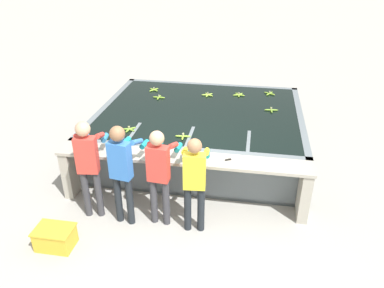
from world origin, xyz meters
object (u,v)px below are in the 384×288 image
(banana_bunch_floating_3, at_px, (208,95))
(banana_bunch_floating_0, at_px, (239,95))
(worker_0, at_px, (88,161))
(banana_bunch_floating_2, at_px, (129,129))
(worker_1, at_px, (122,166))
(banana_bunch_floating_6, at_px, (271,110))
(banana_bunch_floating_5, at_px, (159,97))
(crate, at_px, (55,237))
(banana_bunch_floating_4, at_px, (270,93))
(worker_3, at_px, (195,177))
(banana_bunch_floating_1, at_px, (154,90))
(banana_bunch_floating_7, at_px, (183,136))
(knife_0, at_px, (232,159))
(worker_2, at_px, (159,170))

(banana_bunch_floating_3, bearing_deg, banana_bunch_floating_0, 10.08)
(worker_0, xyz_separation_m, banana_bunch_floating_2, (0.22, 1.30, -0.06))
(worker_1, height_order, banana_bunch_floating_6, worker_1)
(worker_1, xyz_separation_m, banana_bunch_floating_5, (-0.21, 3.05, -0.07))
(banana_bunch_floating_2, xyz_separation_m, crate, (-0.47, -2.12, -0.77))
(banana_bunch_floating_0, xyz_separation_m, crate, (-2.34, -4.26, -0.77))
(crate, bearing_deg, banana_bunch_floating_4, 55.94)
(banana_bunch_floating_6, bearing_deg, banana_bunch_floating_3, 154.85)
(worker_0, relative_size, worker_3, 1.06)
(crate, bearing_deg, worker_3, 21.51)
(banana_bunch_floating_2, bearing_deg, banana_bunch_floating_4, 42.59)
(banana_bunch_floating_2, bearing_deg, banana_bunch_floating_3, 59.77)
(worker_0, height_order, banana_bunch_floating_1, worker_0)
(worker_3, height_order, banana_bunch_floating_6, worker_3)
(banana_bunch_floating_1, relative_size, crate, 0.46)
(banana_bunch_floating_2, relative_size, crate, 0.50)
(banana_bunch_floating_4, distance_m, banana_bunch_floating_7, 2.89)
(worker_3, distance_m, banana_bunch_floating_2, 1.99)
(knife_0, bearing_deg, worker_2, -152.19)
(worker_1, bearing_deg, knife_0, 21.46)
(worker_0, relative_size, crate, 3.01)
(worker_1, distance_m, banana_bunch_floating_3, 3.49)
(worker_1, distance_m, banana_bunch_floating_5, 3.06)
(worker_0, xyz_separation_m, worker_3, (1.65, -0.07, -0.07))
(knife_0, bearing_deg, crate, -150.31)
(banana_bunch_floating_0, xyz_separation_m, banana_bunch_floating_4, (0.68, 0.20, 0.00))
(worker_0, xyz_separation_m, banana_bunch_floating_7, (1.24, 1.18, -0.06))
(banana_bunch_floating_0, xyz_separation_m, banana_bunch_floating_2, (-1.86, -2.14, 0.00))
(banana_bunch_floating_5, bearing_deg, knife_0, -53.45)
(banana_bunch_floating_6, height_order, banana_bunch_floating_7, same)
(worker_2, height_order, banana_bunch_floating_5, worker_2)
(banana_bunch_floating_4, distance_m, knife_0, 3.15)
(banana_bunch_floating_4, bearing_deg, banana_bunch_floating_0, -163.58)
(worker_0, height_order, banana_bunch_floating_5, worker_0)
(worker_1, xyz_separation_m, worker_3, (1.09, 0.00, -0.07))
(banana_bunch_floating_2, relative_size, banana_bunch_floating_6, 0.97)
(banana_bunch_floating_2, distance_m, crate, 2.31)
(banana_bunch_floating_0, height_order, knife_0, banana_bunch_floating_0)
(worker_2, relative_size, crate, 2.91)
(worker_2, xyz_separation_m, banana_bunch_floating_7, (0.13, 1.18, -0.02))
(banana_bunch_floating_5, height_order, banana_bunch_floating_6, same)
(knife_0, bearing_deg, worker_1, -158.54)
(banana_bunch_floating_6, distance_m, crate, 4.69)
(worker_3, distance_m, banana_bunch_floating_7, 1.32)
(worker_0, distance_m, crate, 1.20)
(worker_2, distance_m, banana_bunch_floating_7, 1.19)
(worker_0, relative_size, banana_bunch_floating_0, 5.98)
(worker_3, bearing_deg, worker_2, 172.56)
(worker_0, bearing_deg, worker_2, -0.05)
(banana_bunch_floating_0, relative_size, knife_0, 0.88)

